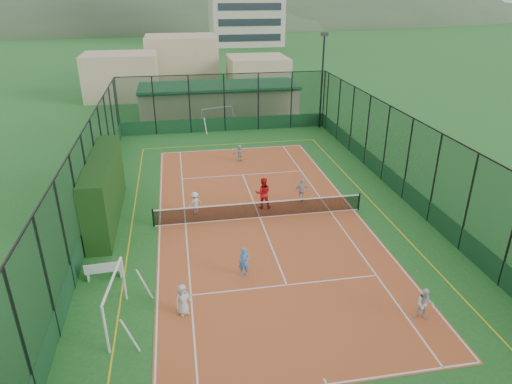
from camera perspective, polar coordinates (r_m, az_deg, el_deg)
ground at (r=25.47m, az=0.48°, el=-3.23°), size 300.00×300.00×0.00m
court_slab at (r=25.47m, az=0.48°, el=-3.22°), size 11.17×23.97×0.01m
tennis_net at (r=25.23m, az=0.49°, el=-2.16°), size 11.67×0.12×1.06m
perimeter_fence at (r=24.42m, az=0.50°, el=1.98°), size 18.12×34.12×5.00m
floodlight_ne at (r=41.55m, az=8.23°, el=13.47°), size 0.60×0.26×8.25m
clubhouse at (r=45.55m, az=-4.66°, el=11.31°), size 15.20×7.20×3.15m
distant_hills at (r=172.65m, az=-9.22°, el=20.14°), size 200.00×60.00×24.00m
hedge_left at (r=25.99m, az=-18.41°, el=0.38°), size 1.22×8.14×3.56m
white_bench at (r=21.37m, az=-18.49°, el=-9.17°), size 1.59×0.53×0.88m
futsal_goal_near at (r=18.31m, az=-17.17°, el=-13.02°), size 3.20×1.26×2.01m
futsal_goal_far at (r=41.42m, az=-4.87°, el=9.12°), size 3.15×1.76×1.95m
child_near_left at (r=18.42m, az=-9.13°, el=-13.14°), size 0.77×0.67×1.33m
child_near_mid at (r=20.32m, az=-1.50°, el=-8.73°), size 0.56×0.43×1.38m
child_near_right at (r=19.07m, az=20.33°, el=-13.02°), size 0.80×0.72×1.36m
child_far_left at (r=25.92m, az=-7.65°, el=-1.33°), size 0.96×0.82×1.29m
child_far_right at (r=27.19m, az=5.73°, el=0.21°), size 0.85×0.36×1.44m
child_far_back at (r=33.55m, az=-2.05°, el=4.88°), size 1.18×0.76×1.22m
coach at (r=26.19m, az=0.89°, el=-0.12°), size 0.99×0.81×1.87m
tennis_balls at (r=26.55m, az=-1.32°, el=-1.92°), size 0.54×1.14×0.07m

